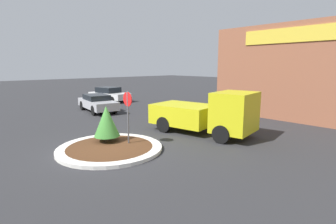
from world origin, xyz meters
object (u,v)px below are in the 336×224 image
object	(u,v)px
stop_sign	(128,109)
utility_truck	(206,114)
parked_sedan_white	(109,94)
parked_sedan_silver	(97,103)

from	to	relation	value
stop_sign	utility_truck	distance (m)	4.32
utility_truck	parked_sedan_white	distance (m)	14.94
stop_sign	parked_sedan_white	distance (m)	15.41
stop_sign	parked_sedan_white	xyz separation A→B (m)	(-13.70, 6.99, -0.95)
stop_sign	parked_sedan_silver	size ratio (longest dim) A/B	0.51
stop_sign	parked_sedan_white	world-z (taller)	stop_sign
utility_truck	parked_sedan_white	xyz separation A→B (m)	(-14.67, 2.82, -0.37)
parked_sedan_white	stop_sign	bearing A→B (deg)	-37.88
utility_truck	parked_sedan_silver	size ratio (longest dim) A/B	1.19
stop_sign	parked_sedan_silver	xyz separation A→B (m)	(-9.09, 3.27, -0.97)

